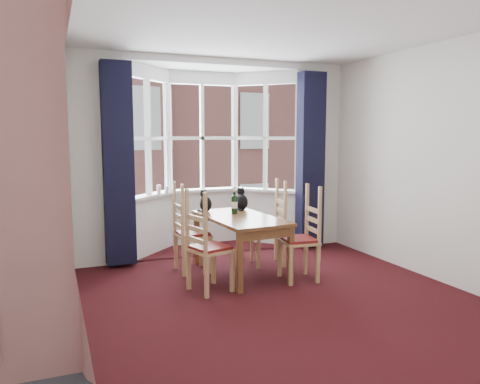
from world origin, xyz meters
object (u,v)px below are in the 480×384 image
chair_right_far (274,229)px  candle_tall (159,190)px  dining_table (240,223)px  chair_left_far (186,235)px  cat_left (205,203)px  wine_bottle (234,203)px  candle_short (167,190)px  cat_right (241,201)px  chair_left_near (203,250)px  chair_right_near (306,241)px

chair_right_far → candle_tall: (-1.30, 1.17, 0.47)m
dining_table → chair_left_far: 0.71m
cat_left → wine_bottle: (0.29, -0.32, 0.02)m
dining_table → candle_short: size_ratio=13.12×
dining_table → cat_right: 0.57m
chair_left_far → chair_left_near: bearing=-91.9°
chair_left_far → chair_right_far: same height
chair_right_near → cat_right: size_ratio=2.90×
candle_short → chair_left_near: bearing=-91.7°
chair_right_far → chair_left_far: bearing=176.1°
chair_left_far → candle_short: bearing=88.5°
chair_left_far → wine_bottle: 0.74m
dining_table → cat_left: bearing=117.7°
chair_right_far → wine_bottle: bearing=-178.5°
cat_left → dining_table: bearing=-62.3°
chair_right_near → candle_tall: (-1.35, 1.91, 0.47)m
cat_right → chair_right_near: bearing=-67.1°
chair_right_near → candle_tall: 2.38m
wine_bottle → candle_tall: wine_bottle is taller
chair_left_far → candle_tall: (-0.10, 1.09, 0.47)m
chair_right_near → wine_bottle: bearing=131.1°
cat_left → chair_right_near: bearing=-48.6°
chair_left_near → chair_right_far: size_ratio=1.00×
chair_right_near → candle_short: size_ratio=8.25×
cat_right → chair_left_far: bearing=-167.9°
candle_tall → chair_left_near: bearing=-87.9°
wine_bottle → candle_tall: bearing=121.2°
candle_tall → wine_bottle: bearing=-58.8°
wine_bottle → dining_table: bearing=-91.8°
candle_short → chair_left_far: bearing=-91.5°
chair_left_near → chair_left_far: bearing=88.1°
chair_left_near → cat_left: 1.16m
chair_right_far → wine_bottle: wine_bottle is taller
wine_bottle → chair_right_far: bearing=1.5°
chair_right_near → chair_right_far: 0.74m
chair_left_near → chair_left_far: 0.82m
chair_left_far → dining_table: bearing=-26.9°
chair_right_near → dining_table: bearing=141.4°
chair_right_near → wine_bottle: 1.04m
dining_table → chair_left_far: bearing=153.1°
chair_left_near → cat_left: cat_left is taller
chair_left_far → candle_tall: bearing=95.0°
dining_table → candle_short: candle_short is taller
chair_right_near → candle_short: (-1.23, 1.94, 0.45)m
cat_right → candle_tall: 1.30m
cat_right → candle_tall: size_ratio=2.33×
wine_bottle → chair_left_far: bearing=171.1°
chair_left_far → candle_short: (0.03, 1.12, 0.45)m
cat_right → candle_tall: bearing=135.5°
chair_left_near → candle_short: (0.06, 1.93, 0.45)m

